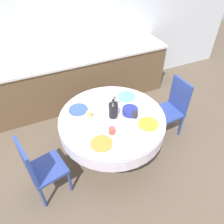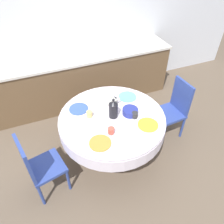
# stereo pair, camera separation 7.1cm
# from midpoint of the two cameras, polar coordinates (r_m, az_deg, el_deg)

# --- Properties ---
(ground_plane) EXTENTS (12.00, 12.00, 0.00)m
(ground_plane) POSITION_cam_midpoint_polar(r_m,az_deg,el_deg) (3.35, -0.62, -10.50)
(ground_plane) COLOR brown
(wall_back) EXTENTS (7.00, 0.05, 2.60)m
(wall_back) POSITION_cam_midpoint_polar(r_m,az_deg,el_deg) (3.99, -11.69, 20.91)
(wall_back) COLOR silver
(wall_back) RESTS_ON ground_plane
(kitchen_counter) EXTENTS (3.24, 0.64, 0.94)m
(kitchen_counter) POSITION_cam_midpoint_polar(r_m,az_deg,el_deg) (4.05, -8.86, 8.46)
(kitchen_counter) COLOR brown
(kitchen_counter) RESTS_ON ground_plane
(dining_table) EXTENTS (1.39, 1.39, 0.73)m
(dining_table) POSITION_cam_midpoint_polar(r_m,az_deg,el_deg) (2.90, -0.70, -3.00)
(dining_table) COLOR tan
(dining_table) RESTS_ON ground_plane
(chair_left) EXTENTS (0.42, 0.42, 0.94)m
(chair_left) POSITION_cam_midpoint_polar(r_m,az_deg,el_deg) (3.44, 14.96, 1.49)
(chair_left) COLOR #2D428E
(chair_left) RESTS_ON ground_plane
(chair_right) EXTENTS (0.48, 0.48, 0.94)m
(chair_right) POSITION_cam_midpoint_polar(r_m,az_deg,el_deg) (2.72, -19.27, -13.54)
(chair_right) COLOR #2D428E
(chair_right) RESTS_ON ground_plane
(plate_near_left) EXTENTS (0.26, 0.26, 0.01)m
(plate_near_left) POSITION_cam_midpoint_polar(r_m,az_deg,el_deg) (2.50, -3.58, -8.18)
(plate_near_left) COLOR orange
(plate_near_left) RESTS_ON dining_table
(cup_near_left) EXTENTS (0.08, 0.08, 0.08)m
(cup_near_left) POSITION_cam_midpoint_polar(r_m,az_deg,el_deg) (2.58, -0.80, -4.92)
(cup_near_left) COLOR #CC4C3D
(cup_near_left) RESTS_ON dining_table
(plate_near_right) EXTENTS (0.26, 0.26, 0.01)m
(plate_near_right) POSITION_cam_midpoint_polar(r_m,az_deg,el_deg) (2.74, 8.71, -3.10)
(plate_near_right) COLOR yellow
(plate_near_right) RESTS_ON dining_table
(cup_near_right) EXTENTS (0.08, 0.08, 0.08)m
(cup_near_right) POSITION_cam_midpoint_polar(r_m,az_deg,el_deg) (2.80, 5.21, -0.69)
(cup_near_right) COLOR #28282D
(cup_near_right) RESTS_ON dining_table
(plate_far_left) EXTENTS (0.26, 0.26, 0.01)m
(plate_far_left) POSITION_cam_midpoint_polar(r_m,az_deg,el_deg) (2.95, -9.51, 0.62)
(plate_far_left) COLOR #3856AD
(plate_far_left) RESTS_ON dining_table
(cup_far_left) EXTENTS (0.08, 0.08, 0.08)m
(cup_far_left) POSITION_cam_midpoint_polar(r_m,az_deg,el_deg) (2.80, -6.65, -0.66)
(cup_far_left) COLOR #DBB766
(cup_far_left) RESTS_ON dining_table
(plate_far_right) EXTENTS (0.26, 0.26, 0.01)m
(plate_far_right) POSITION_cam_midpoint_polar(r_m,az_deg,el_deg) (3.14, 3.13, 4.08)
(plate_far_right) COLOR #60BCB7
(plate_far_right) RESTS_ON dining_table
(cup_far_right) EXTENTS (0.08, 0.08, 0.08)m
(cup_far_right) POSITION_cam_midpoint_polar(r_m,az_deg,el_deg) (3.01, -0.29, 3.04)
(cup_far_right) COLOR #28282D
(cup_far_right) RESTS_ON dining_table
(coffee_carafe) EXTENTS (0.12, 0.12, 0.29)m
(coffee_carafe) POSITION_cam_midpoint_polar(r_m,az_deg,el_deg) (2.74, -0.39, 0.76)
(coffee_carafe) COLOR black
(coffee_carafe) RESTS_ON dining_table
(teapot) EXTENTS (0.20, 0.14, 0.19)m
(teapot) POSITION_cam_midpoint_polar(r_m,az_deg,el_deg) (2.92, -1.03, 2.72)
(teapot) COLOR silver
(teapot) RESTS_ON dining_table
(fruit_bowl) EXTENTS (0.20, 0.20, 0.08)m
(fruit_bowl) POSITION_cam_midpoint_polar(r_m,az_deg,el_deg) (2.84, 3.99, 0.26)
(fruit_bowl) COLOR navy
(fruit_bowl) RESTS_ON dining_table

